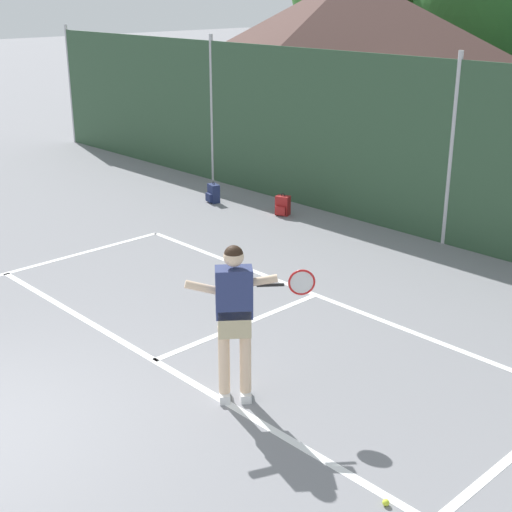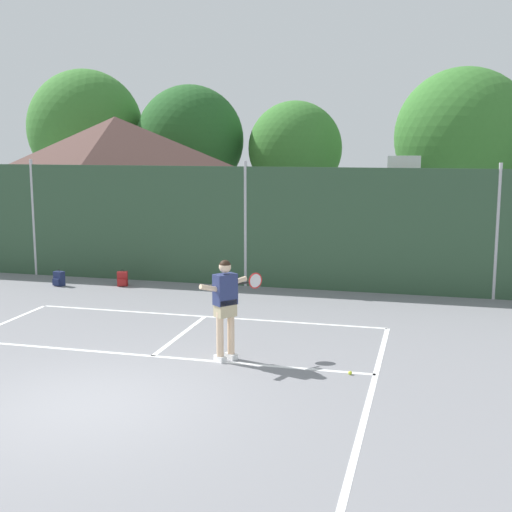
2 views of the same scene
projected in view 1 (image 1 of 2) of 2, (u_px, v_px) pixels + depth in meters
court_markings at (18, 416)px, 7.97m from camera, size 8.30×11.10×0.01m
chainlink_fence at (451, 155)px, 12.80m from camera, size 26.09×0.09×3.42m
clubhouse_building at (350, 66)px, 19.19m from camera, size 7.15×4.36×4.78m
tennis_player at (235, 310)px, 7.92m from camera, size 0.87×1.21×1.85m
tennis_ball at (386, 503)px, 6.57m from camera, size 0.07×0.07×0.07m
backpack_navy at (213, 194)px, 15.86m from camera, size 0.32×0.30×0.46m
backpack_red at (283, 206)px, 14.97m from camera, size 0.32×0.31×0.46m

